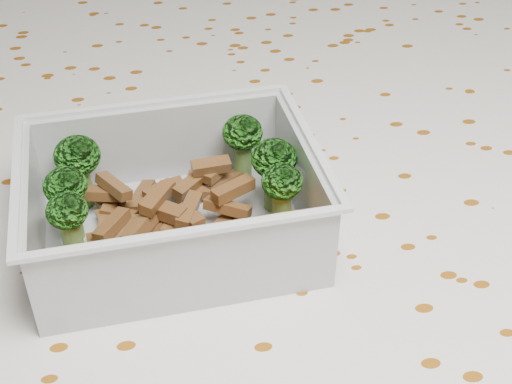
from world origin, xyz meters
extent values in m
cube|color=brown|center=(0.00, 0.00, 0.73)|extent=(1.40, 0.90, 0.04)
cube|color=silver|center=(0.00, 0.00, 0.75)|extent=(1.46, 0.96, 0.01)
cube|color=silver|center=(0.00, 0.48, 0.66)|extent=(1.46, 0.01, 0.18)
cube|color=silver|center=(-0.04, -0.01, 0.76)|extent=(0.16, 0.13, 0.00)
cube|color=silver|center=(-0.05, 0.05, 0.78)|extent=(0.15, 0.01, 0.05)
cube|color=silver|center=(-0.04, -0.06, 0.78)|extent=(0.15, 0.01, 0.05)
cube|color=silver|center=(0.03, 0.00, 0.78)|extent=(0.01, 0.11, 0.05)
cube|color=silver|center=(-0.12, -0.01, 0.78)|extent=(0.01, 0.11, 0.05)
cube|color=silver|center=(-0.05, 0.06, 0.81)|extent=(0.16, 0.01, 0.00)
cube|color=silver|center=(-0.04, -0.07, 0.81)|extent=(0.16, 0.01, 0.00)
cube|color=silver|center=(0.04, 0.00, 0.81)|extent=(0.01, 0.12, 0.00)
cube|color=silver|center=(-0.12, -0.01, 0.81)|extent=(0.01, 0.12, 0.00)
cylinder|color=#608C3F|center=(-0.09, 0.03, 0.77)|extent=(0.01, 0.01, 0.03)
ellipsoid|color=#29781E|center=(-0.09, 0.03, 0.80)|extent=(0.03, 0.03, 0.02)
cylinder|color=#608C3F|center=(0.00, 0.04, 0.77)|extent=(0.01, 0.01, 0.03)
ellipsoid|color=#29781E|center=(0.00, 0.04, 0.80)|extent=(0.02, 0.02, 0.02)
cylinder|color=#608C3F|center=(-0.10, 0.00, 0.77)|extent=(0.01, 0.01, 0.03)
ellipsoid|color=#29781E|center=(-0.10, 0.00, 0.80)|extent=(0.02, 0.02, 0.02)
cylinder|color=#608C3F|center=(0.02, 0.01, 0.77)|extent=(0.01, 0.01, 0.03)
ellipsoid|color=#29781E|center=(0.02, 0.01, 0.80)|extent=(0.03, 0.03, 0.02)
cylinder|color=#608C3F|center=(-0.10, -0.02, 0.77)|extent=(0.01, 0.01, 0.03)
ellipsoid|color=#29781E|center=(-0.10, -0.02, 0.80)|extent=(0.02, 0.02, 0.02)
cylinder|color=#608C3F|center=(0.02, -0.01, 0.77)|extent=(0.01, 0.01, 0.03)
ellipsoid|color=#29781E|center=(0.02, -0.01, 0.80)|extent=(0.02, 0.02, 0.02)
cube|color=brown|center=(-0.08, 0.02, 0.78)|extent=(0.02, 0.03, 0.01)
cube|color=brown|center=(-0.07, 0.00, 0.77)|extent=(0.03, 0.01, 0.01)
cube|color=brown|center=(-0.08, -0.02, 0.76)|extent=(0.02, 0.03, 0.01)
cube|color=brown|center=(-0.04, 0.03, 0.77)|extent=(0.01, 0.02, 0.01)
cube|color=brown|center=(-0.04, 0.00, 0.77)|extent=(0.02, 0.02, 0.01)
cube|color=brown|center=(-0.01, 0.00, 0.77)|extent=(0.03, 0.02, 0.01)
cube|color=brown|center=(-0.02, -0.01, 0.76)|extent=(0.03, 0.03, 0.01)
cube|color=brown|center=(-0.02, 0.03, 0.78)|extent=(0.02, 0.01, 0.01)
cube|color=brown|center=(-0.06, 0.00, 0.76)|extent=(0.02, 0.02, 0.01)
cube|color=brown|center=(-0.08, -0.01, 0.77)|extent=(0.02, 0.03, 0.01)
cube|color=brown|center=(-0.06, -0.01, 0.77)|extent=(0.02, 0.03, 0.01)
cube|color=brown|center=(-0.07, -0.01, 0.76)|extent=(0.01, 0.02, 0.01)
cube|color=brown|center=(-0.03, -0.01, 0.77)|extent=(0.02, 0.02, 0.01)
cube|color=brown|center=(-0.03, 0.02, 0.77)|extent=(0.02, 0.02, 0.01)
cube|color=brown|center=(-0.02, 0.02, 0.77)|extent=(0.02, 0.01, 0.01)
cube|color=brown|center=(-0.07, 0.02, 0.76)|extent=(0.03, 0.03, 0.01)
cube|color=brown|center=(-0.06, 0.02, 0.77)|extent=(0.02, 0.03, 0.01)
cube|color=brown|center=(-0.04, -0.01, 0.77)|extent=(0.03, 0.02, 0.01)
cube|color=brown|center=(-0.02, 0.03, 0.77)|extent=(0.02, 0.02, 0.01)
cube|color=brown|center=(-0.05, 0.00, 0.77)|extent=(0.03, 0.02, 0.01)
cube|color=brown|center=(-0.01, 0.00, 0.78)|extent=(0.03, 0.02, 0.01)
cube|color=brown|center=(-0.08, 0.00, 0.76)|extent=(0.01, 0.02, 0.01)
cube|color=brown|center=(-0.01, 0.03, 0.77)|extent=(0.03, 0.02, 0.01)
cube|color=brown|center=(-0.03, 0.00, 0.77)|extent=(0.02, 0.03, 0.01)
cube|color=brown|center=(-0.08, 0.02, 0.77)|extent=(0.02, 0.03, 0.01)
cube|color=brown|center=(-0.03, 0.03, 0.77)|extent=(0.02, 0.03, 0.01)
cube|color=brown|center=(-0.05, 0.02, 0.77)|extent=(0.02, 0.02, 0.01)
cube|color=brown|center=(-0.08, -0.01, 0.76)|extent=(0.02, 0.01, 0.01)
cube|color=brown|center=(-0.08, 0.02, 0.77)|extent=(0.03, 0.02, 0.01)
cube|color=brown|center=(-0.05, 0.00, 0.78)|extent=(0.02, 0.03, 0.01)
cylinder|color=#C76015|center=(-0.04, -0.04, 0.78)|extent=(0.12, 0.03, 0.02)
sphere|color=#C76015|center=(0.02, -0.03, 0.78)|extent=(0.02, 0.02, 0.02)
sphere|color=#C76015|center=(-0.10, -0.04, 0.78)|extent=(0.02, 0.02, 0.02)
camera|label=1|loc=(-0.05, -0.32, 1.03)|focal=50.00mm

